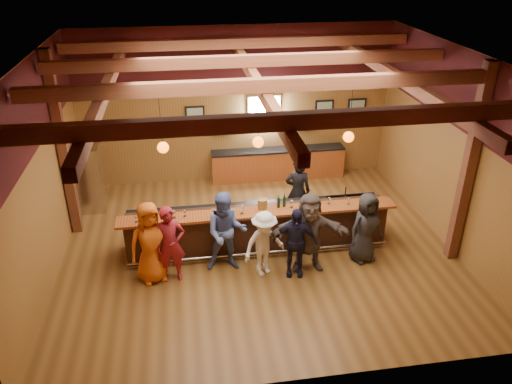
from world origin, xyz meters
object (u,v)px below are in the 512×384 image
bartender (298,191)px  ice_bucket (262,204)px  customer_orange (150,243)px  bottle_a (279,202)px  customer_brown (309,232)px  back_bar_cabinet (278,164)px  customer_denim (226,232)px  stainless_fridge (90,179)px  customer_white (264,244)px  bar_counter (258,226)px  customer_dark (366,228)px  customer_navy (295,242)px  customer_redvest (170,245)px

bartender → ice_bucket: size_ratio=7.51×
customer_orange → bottle_a: 2.98m
customer_brown → back_bar_cabinet: bearing=91.3°
customer_orange → customer_denim: customer_denim is taller
stainless_fridge → bottle_a: bearing=-30.3°
customer_white → back_bar_cabinet: bearing=52.4°
customer_brown → ice_bucket: (-0.87, 0.87, 0.30)m
bar_counter → customer_orange: bearing=-158.1°
stainless_fridge → customer_orange: customer_orange is taller
ice_bucket → customer_brown: bearing=-44.8°
back_bar_cabinet → customer_white: (-1.22, -4.70, 0.29)m
stainless_fridge → bartender: size_ratio=1.03×
customer_brown → bottle_a: bearing=124.5°
customer_dark → bar_counter: bearing=141.1°
customer_denim → ice_bucket: 1.11m
customer_navy → bottle_a: bearing=109.7°
stainless_fridge → customer_dark: 7.25m
back_bar_cabinet → customer_orange: (-3.60, -4.54, 0.44)m
customer_denim → customer_white: bearing=-17.5°
customer_orange → customer_redvest: size_ratio=1.06×
back_bar_cabinet → customer_navy: customer_navy is taller
customer_dark → bartender: bartender is taller
bar_counter → customer_dark: customer_dark is taller
customer_navy → customer_dark: size_ratio=0.97×
customer_redvest → ice_bucket: size_ratio=7.48×
bottle_a → stainless_fridge: bearing=149.7°
bartender → customer_denim: bearing=53.4°
stainless_fridge → customer_navy: 6.00m
back_bar_cabinet → bartender: (-0.01, -2.62, 0.40)m
ice_bucket → customer_dark: bearing=-18.4°
customer_redvest → bottle_a: (2.46, 0.81, 0.36)m
customer_dark → bartender: size_ratio=0.95×
customer_brown → bar_counter: bearing=135.6°
customer_orange → bar_counter: bearing=3.7°
customer_denim → back_bar_cabinet: bearing=70.5°
customer_white → customer_navy: bearing=-32.6°
customer_white → customer_denim: bearing=134.5°
customer_redvest → customer_orange: bearing=166.0°
bar_counter → ice_bucket: bearing=-70.3°
back_bar_cabinet → customer_white: bearing=-104.6°
bar_counter → ice_bucket: 0.74m
customer_redvest → customer_brown: 2.96m
customer_brown → ice_bucket: bearing=139.5°
stainless_fridge → customer_redvest: (2.10, -3.48, -0.03)m
customer_brown → customer_white: bearing=-172.6°
customer_redvest → bottle_a: 2.61m
back_bar_cabinet → ice_bucket: size_ratio=17.19×
customer_dark → customer_brown: bearing=169.2°
customer_orange → customer_denim: size_ratio=0.99×
back_bar_cabinet → customer_orange: customer_orange is taller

